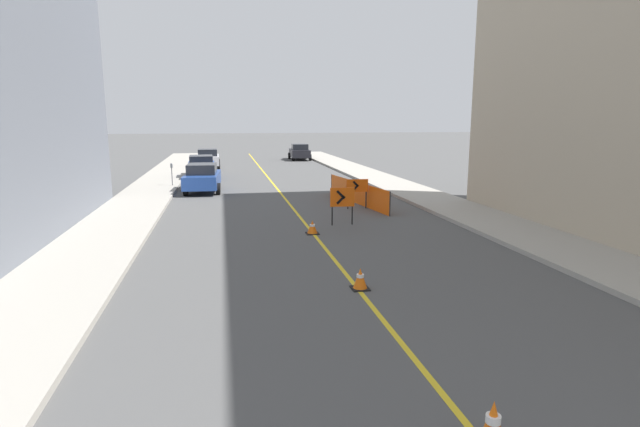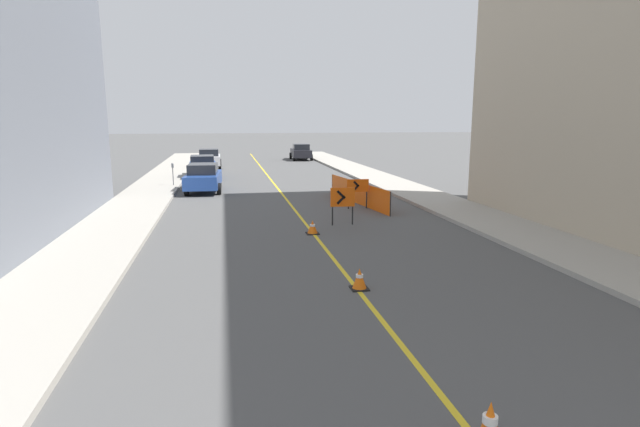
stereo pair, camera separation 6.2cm
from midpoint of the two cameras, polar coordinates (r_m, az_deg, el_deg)
name	(u,v)px [view 1 (the left image)]	position (r m, az deg, el deg)	size (l,w,h in m)	color
lane_stripe	(280,192)	(28.09, -4.66, 2.45)	(0.12, 63.91, 0.01)	gold
sidewalk_left	(146,195)	(28.21, -19.31, 2.06)	(2.88, 63.91, 0.15)	#9E998E
sidewalk_right	(401,188)	(29.74, 9.22, 2.95)	(2.88, 63.91, 0.15)	#9E998E
traffic_cone_second	(493,426)	(7.01, 18.88, -21.98)	(0.45, 0.45, 0.66)	black
traffic_cone_third	(360,279)	(12.17, 4.47, -7.45)	(0.43, 0.43, 0.52)	black
traffic_cone_fourth	(312,227)	(17.84, -0.98, -1.58)	(0.46, 0.46, 0.48)	black
arrow_barricade_primary	(342,199)	(19.21, 2.47, 1.68)	(0.94, 0.13, 1.46)	#EF560C
arrow_barricade_secondary	(357,187)	(22.81, 4.19, 3.01)	(1.01, 0.11, 1.35)	#EF560C
safety_mesh_fence	(357,193)	(24.28, 4.16, 2.39)	(1.05, 6.95, 1.06)	#EF560C
parked_car_curb_near	(202,178)	(28.85, -13.35, 4.00)	(2.04, 4.40, 1.59)	navy
parked_car_curb_mid	(202,167)	(35.44, -13.44, 5.21)	(1.95, 4.36, 1.59)	navy
parked_car_curb_far	(208,158)	(42.95, -12.72, 6.16)	(1.94, 4.31, 1.59)	#B7B7BC
parked_car_opposite_side	(300,152)	(50.42, -2.39, 7.06)	(2.03, 4.39, 1.59)	black
parking_meter_far_curb	(172,170)	(30.95, -16.65, 4.83)	(0.12, 0.11, 1.33)	#4C4C51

